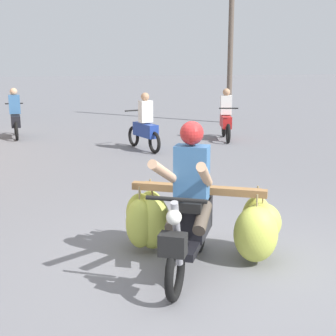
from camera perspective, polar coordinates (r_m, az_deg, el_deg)
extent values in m
plane|color=slate|center=(5.17, 5.93, -12.30)|extent=(120.00, 120.00, 0.00)
torus|color=black|center=(4.53, 0.87, -12.08)|extent=(0.33, 0.54, 0.56)
torus|color=black|center=(5.62, 3.77, -7.08)|extent=(0.33, 0.54, 0.56)
cube|color=black|center=(4.96, 2.25, -9.31)|extent=(0.47, 0.61, 0.08)
cube|color=black|center=(5.27, 3.19, -5.90)|extent=(0.54, 0.70, 0.36)
cube|color=black|center=(5.12, 3.05, -3.85)|extent=(0.50, 0.65, 0.10)
cylinder|color=gray|center=(4.45, 1.07, -7.79)|extent=(0.19, 0.28, 0.69)
cylinder|color=black|center=(4.31, 0.96, -3.73)|extent=(0.52, 0.29, 0.04)
sphere|color=silver|center=(4.27, 0.70, -5.83)|extent=(0.14, 0.14, 0.14)
cube|color=black|center=(4.32, 0.57, -9.01)|extent=(0.29, 0.25, 0.20)
cube|color=black|center=(4.41, 0.88, -8.54)|extent=(0.22, 0.29, 0.04)
cube|color=olive|center=(5.32, 3.55, -2.54)|extent=(1.38, 0.77, 0.08)
cube|color=olive|center=(5.50, 3.90, -2.36)|extent=(1.24, 0.68, 0.06)
ellipsoid|color=#B8C248|center=(5.64, 10.37, -6.35)|extent=(0.48, 0.47, 0.63)
cylinder|color=#998459|center=(5.53, 10.52, -2.83)|extent=(0.02, 0.02, 0.15)
ellipsoid|color=#BEC84D|center=(5.30, 10.29, -7.66)|extent=(0.57, 0.54, 0.62)
cylinder|color=#998459|center=(5.19, 10.45, -3.94)|extent=(0.02, 0.02, 0.16)
ellipsoid|color=#B2BC41|center=(5.69, -3.28, -5.35)|extent=(0.46, 0.45, 0.48)
cylinder|color=#998459|center=(5.60, -3.31, -2.51)|extent=(0.02, 0.02, 0.16)
ellipsoid|color=#BFC94F|center=(5.44, 11.00, -6.29)|extent=(0.55, 0.54, 0.44)
cylinder|color=#998459|center=(5.36, 11.12, -3.50)|extent=(0.02, 0.02, 0.17)
ellipsoid|color=#BBC64B|center=(5.53, -3.34, -6.54)|extent=(0.41, 0.40, 0.58)
cylinder|color=#998459|center=(5.43, -3.39, -3.09)|extent=(0.02, 0.02, 0.17)
ellipsoid|color=#BDC74D|center=(5.59, -1.85, -6.38)|extent=(0.56, 0.55, 0.64)
cylinder|color=#998459|center=(5.48, -1.87, -2.79)|extent=(0.02, 0.02, 0.15)
ellipsoid|color=#BFC94E|center=(5.83, -2.08, -4.85)|extent=(0.39, 0.37, 0.45)
cylinder|color=#998459|center=(5.75, -2.10, -2.16)|extent=(0.02, 0.02, 0.17)
cube|color=#386699|center=(4.93, 2.82, -0.55)|extent=(0.40, 0.35, 0.56)
sphere|color=#B22626|center=(4.83, 2.82, 4.14)|extent=(0.24, 0.24, 0.24)
cylinder|color=tan|center=(4.55, 4.36, -0.85)|extent=(0.36, 0.70, 0.39)
cylinder|color=tan|center=(4.63, -0.39, -0.57)|extent=(0.45, 0.66, 0.39)
cylinder|color=#4C4238|center=(4.90, 4.09, -5.85)|extent=(0.32, 0.45, 0.27)
cylinder|color=#4C4238|center=(4.96, 0.89, -5.61)|extent=(0.32, 0.45, 0.27)
torus|color=black|center=(12.86, 7.11, 4.05)|extent=(0.19, 0.52, 0.52)
torus|color=black|center=(13.95, 6.59, 4.73)|extent=(0.19, 0.52, 0.52)
cube|color=red|center=(13.47, 6.82, 5.48)|extent=(0.44, 0.93, 0.32)
cylinder|color=black|center=(12.83, 7.16, 7.00)|extent=(0.50, 0.15, 0.04)
cube|color=silver|center=(13.44, 6.86, 7.39)|extent=(0.34, 0.26, 0.52)
sphere|color=tan|center=(13.39, 6.91, 8.87)|extent=(0.20, 0.20, 0.20)
torus|color=black|center=(14.92, -17.53, 4.75)|extent=(0.13, 0.53, 0.52)
torus|color=black|center=(13.83, -17.41, 4.17)|extent=(0.13, 0.53, 0.52)
cube|color=black|center=(14.25, -17.52, 5.37)|extent=(0.33, 0.92, 0.32)
cylinder|color=black|center=(14.80, -17.69, 7.25)|extent=(0.50, 0.09, 0.04)
cube|color=#386699|center=(14.18, -17.64, 7.16)|extent=(0.32, 0.23, 0.52)
sphere|color=tan|center=(14.17, -17.74, 8.57)|extent=(0.20, 0.20, 0.20)
torus|color=black|center=(12.35, -4.07, 3.75)|extent=(0.24, 0.52, 0.52)
torus|color=black|center=(11.39, -1.61, 3.02)|extent=(0.24, 0.52, 0.52)
cube|color=navy|center=(11.74, -2.68, 4.49)|extent=(0.50, 0.93, 0.32)
cylinder|color=black|center=(12.22, -4.02, 6.78)|extent=(0.49, 0.19, 0.04)
cube|color=silver|center=(11.67, -2.66, 6.67)|extent=(0.35, 0.28, 0.52)
sphere|color=tan|center=(11.66, -2.72, 8.39)|extent=(0.20, 0.20, 0.20)
cylinder|color=brown|center=(17.03, 7.44, 16.05)|extent=(0.18, 0.18, 6.40)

